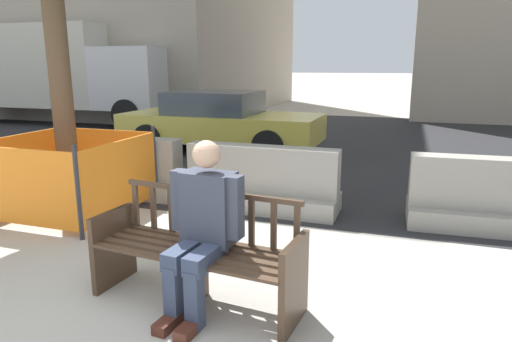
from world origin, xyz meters
TOP-DOWN VIEW (x-y plane):
  - ground_plane at (0.00, 0.00)m, footprint 200.00×200.00m
  - street_asphalt at (0.00, 8.70)m, footprint 120.00×12.00m
  - street_bench at (0.60, 0.73)m, footprint 1.73×0.69m
  - seated_person at (0.69, 0.66)m, footprint 0.59×0.75m
  - jersey_barrier_centre at (0.35, 3.19)m, footprint 2.01×0.69m
  - jersey_barrier_left at (-1.91, 3.28)m, footprint 2.00×0.69m
  - jersey_barrier_right at (3.17, 3.30)m, footprint 2.03×0.76m
  - construction_fence at (-1.95, 2.31)m, footprint 1.61×1.61m
  - car_taxi_near at (-1.77, 6.84)m, footprint 4.28×1.91m
  - delivery_truck at (-8.32, 9.88)m, footprint 6.81×2.36m

SIDE VIEW (x-z plane):
  - ground_plane at x=0.00m, z-range 0.00..0.00m
  - street_asphalt at x=0.00m, z-range 0.00..0.01m
  - jersey_barrier_centre at x=0.35m, z-range -0.08..0.76m
  - jersey_barrier_left at x=-1.91m, z-range -0.08..0.76m
  - jersey_barrier_right at x=3.17m, z-range -0.08..0.76m
  - street_bench at x=0.60m, z-range -0.04..0.84m
  - construction_fence at x=-1.95m, z-range 0.00..1.05m
  - car_taxi_near at x=-1.77m, z-range 0.00..1.29m
  - seated_person at x=0.69m, z-range 0.03..1.35m
  - delivery_truck at x=-8.32m, z-range 0.16..3.21m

